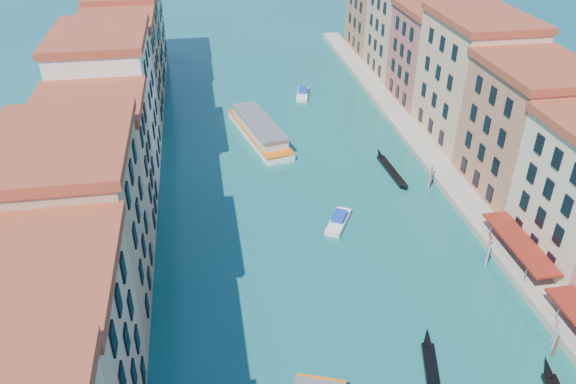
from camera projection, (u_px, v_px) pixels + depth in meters
name	position (u px, v px, depth m)	size (l,w,h in m)	color
left_bank_palazzos	(106.00, 126.00, 76.37)	(12.80, 128.40, 21.00)	#C0B38D
right_bank_palazzos	(490.00, 100.00, 84.38)	(12.80, 128.40, 21.00)	#AE5535
quay	(431.00, 158.00, 88.09)	(4.00, 140.00, 1.00)	gray
mooring_poles_right	(539.00, 319.00, 56.78)	(1.44, 54.24, 3.20)	#54321C
vaporetto_far	(259.00, 130.00, 94.97)	(9.14, 21.20, 3.07)	white
gondola_fore	(433.00, 383.00, 51.01)	(4.25, 12.56, 2.55)	black
gondola_far	(391.00, 170.00, 85.13)	(1.75, 12.67, 1.79)	black
motorboat_mid	(339.00, 221.00, 73.24)	(4.69, 6.33, 1.28)	silver
motorboat_far	(303.00, 93.00, 111.45)	(3.64, 6.93, 1.37)	white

